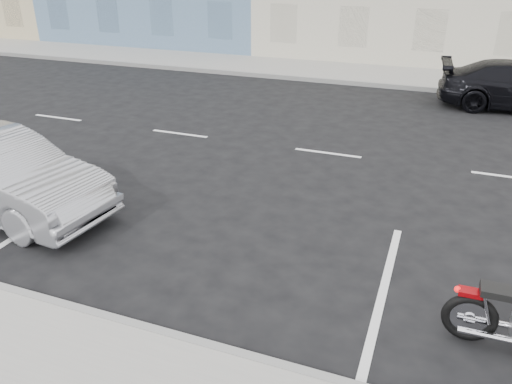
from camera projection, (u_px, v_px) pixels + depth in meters
The scene contains 3 objects.
ground at pixel (414, 165), 11.27m from camera, with size 120.00×120.00×0.00m, color black.
sidewalk_far at pixel (306, 69), 20.18m from camera, with size 80.00×3.40×0.15m, color gray.
curb_far at pixel (293, 78), 18.74m from camera, with size 80.00×0.12×0.16m, color gray.
Camera 1 is at (0.37, -11.03, 4.31)m, focal length 35.00 mm.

